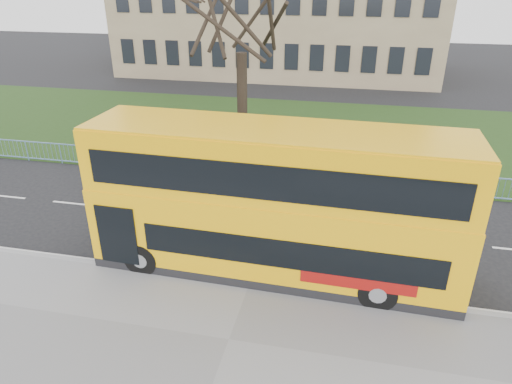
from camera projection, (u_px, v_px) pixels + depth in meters
ground at (260, 259)px, 16.02m from camera, size 120.00×120.00×0.00m
kerb at (250, 284)px, 14.63m from camera, size 80.00×0.20×0.14m
grass_verge at (305, 133)px, 28.62m from camera, size 80.00×15.40×0.08m
guard_railing at (287, 172)px, 21.61m from camera, size 40.00×0.12×1.10m
bare_tree at (241, 31)px, 22.60m from camera, size 8.95×8.95×12.79m
yellow_bus at (274, 200)px, 14.33m from camera, size 11.76×3.11×4.90m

